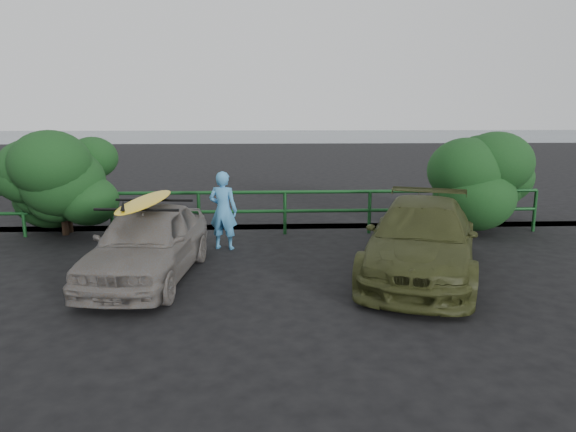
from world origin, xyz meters
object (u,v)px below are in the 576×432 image
at_px(guardrail, 242,213).
at_px(olive_vehicle, 421,239).
at_px(sedan, 148,243).
at_px(man, 223,210).
at_px(surfboard, 145,201).

height_order(guardrail, olive_vehicle, olive_vehicle).
distance_m(sedan, man, 2.22).
bearing_deg(man, sedan, 74.24).
bearing_deg(sedan, guardrail, 70.74).
bearing_deg(surfboard, man, 64.72).
xyz_separation_m(guardrail, surfboard, (-1.48, -3.16, 0.83)).
xyz_separation_m(guardrail, olive_vehicle, (3.27, -3.16, 0.13)).
bearing_deg(guardrail, man, -104.92).
height_order(olive_vehicle, man, man).
relative_size(olive_vehicle, surfboard, 1.81).
distance_m(man, surfboard, 2.28).
height_order(guardrail, sedan, sedan).
distance_m(guardrail, sedan, 3.49).
relative_size(sedan, olive_vehicle, 0.84).
height_order(guardrail, surfboard, surfboard).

